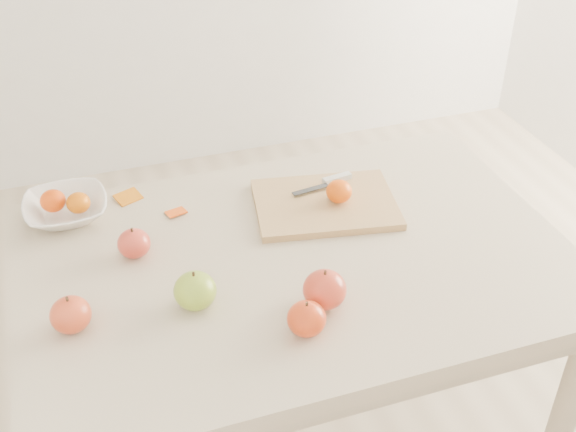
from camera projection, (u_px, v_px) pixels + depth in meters
name	position (u px, v px, depth m)	size (l,w,h in m)	color
table	(295.00, 289.00, 1.63)	(1.20, 0.80, 0.75)	beige
cutting_board	(325.00, 204.00, 1.72)	(0.33, 0.24, 0.02)	tan
board_tangerine	(339.00, 191.00, 1.70)	(0.06, 0.06, 0.05)	red
fruit_bowl	(66.00, 209.00, 1.68)	(0.19, 0.19, 0.05)	white
bowl_tangerine_near	(53.00, 201.00, 1.67)	(0.06, 0.06, 0.05)	#DE4B07
bowl_tangerine_far	(78.00, 203.00, 1.67)	(0.06, 0.06, 0.05)	#D36007
orange_peel_a	(128.00, 198.00, 1.76)	(0.06, 0.04, 0.00)	orange
orange_peel_b	(176.00, 213.00, 1.70)	(0.04, 0.04, 0.00)	#ED5410
paring_knife	(333.00, 180.00, 1.78)	(0.17, 0.06, 0.01)	silver
apple_green	(195.00, 291.00, 1.42)	(0.09, 0.09, 0.08)	#70A124
apple_red_e	(325.00, 290.00, 1.42)	(0.09, 0.09, 0.08)	#9C0711
apple_red_a	(134.00, 243.00, 1.56)	(0.07, 0.07, 0.06)	maroon
apple_red_c	(307.00, 319.00, 1.36)	(0.08, 0.08, 0.07)	#A30410
apple_red_d	(71.00, 315.00, 1.37)	(0.08, 0.08, 0.07)	#A71315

